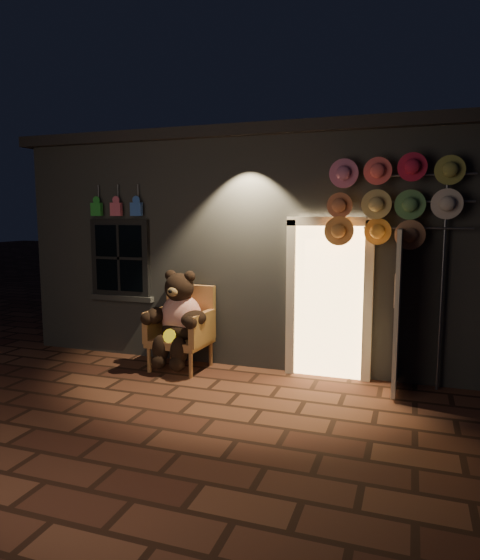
% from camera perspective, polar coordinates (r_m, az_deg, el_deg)
% --- Properties ---
extents(ground, '(60.00, 60.00, 0.00)m').
position_cam_1_polar(ground, '(6.18, -5.22, -13.58)').
color(ground, brown).
rests_on(ground, ground).
extents(shop_building, '(7.30, 5.95, 3.51)m').
position_cam_1_polar(shop_building, '(9.55, 4.60, 4.54)').
color(shop_building, slate).
rests_on(shop_building, ground).
extents(wicker_armchair, '(0.86, 0.78, 1.19)m').
position_cam_1_polar(wicker_armchair, '(7.32, -6.49, -5.39)').
color(wicker_armchair, '#A86541').
rests_on(wicker_armchair, ground).
extents(teddy_bear, '(0.98, 0.78, 1.35)m').
position_cam_1_polar(teddy_bear, '(7.16, -7.08, -4.37)').
color(teddy_bear, red).
rests_on(teddy_bear, ground).
extents(hat_rack, '(1.77, 0.22, 2.94)m').
position_cam_1_polar(hat_rack, '(6.53, 16.85, 8.59)').
color(hat_rack, '#59595E').
rests_on(hat_rack, ground).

